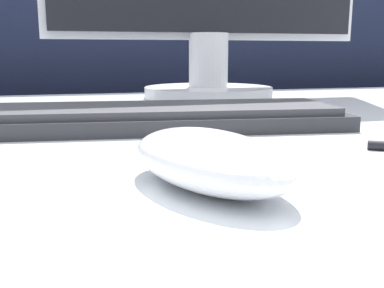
{
  "coord_description": "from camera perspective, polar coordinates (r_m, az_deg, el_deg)",
  "views": [
    {
      "loc": [
        -0.15,
        -0.46,
        0.86
      ],
      "look_at": [
        -0.08,
        -0.18,
        0.8
      ],
      "focal_mm": 42.0,
      "sensor_mm": 36.0,
      "label": 1
    }
  ],
  "objects": [
    {
      "name": "partition_panel",
      "position": [
        1.11,
        -6.37,
        -6.33
      ],
      "size": [
        5.0,
        0.03,
        1.03
      ],
      "color": "black",
      "rests_on": "ground_plane"
    },
    {
      "name": "computer_mouse_near",
      "position": [
        0.27,
        2.13,
        -1.96
      ],
      "size": [
        0.11,
        0.14,
        0.03
      ],
      "rotation": [
        0.0,
        0.0,
        0.36
      ],
      "color": "white",
      "rests_on": "desk"
    },
    {
      "name": "keyboard",
      "position": [
        0.49,
        -7.38,
        3.36
      ],
      "size": [
        0.46,
        0.17,
        0.02
      ],
      "rotation": [
        0.0,
        0.0,
        -0.11
      ],
      "color": "#28282D",
      "rests_on": "desk"
    }
  ]
}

